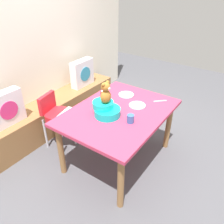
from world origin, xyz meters
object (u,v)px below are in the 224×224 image
(pillow_floral_right, at_px, (82,73))
(teddy_bear, at_px, (106,93))
(highchair, at_px, (57,114))
(infant_seat_teal, at_px, (106,109))
(dining_table, at_px, (119,118))
(ketchup_bottle, at_px, (103,96))
(dinner_plate_near, at_px, (126,95))
(pillow_floral_left, at_px, (6,109))
(coffee_mug, at_px, (131,119))
(dinner_plate_far, at_px, (137,105))

(pillow_floral_right, xyz_separation_m, teddy_bear, (-0.91, -1.17, 0.34))
(highchair, bearing_deg, infant_seat_teal, -82.80)
(dining_table, distance_m, ketchup_bottle, 0.34)
(dinner_plate_near, bearing_deg, ketchup_bottle, 157.18)
(pillow_floral_left, relative_size, dinner_plate_near, 2.20)
(pillow_floral_left, xyz_separation_m, highchair, (0.43, -0.42, -0.16))
(infant_seat_teal, height_order, coffee_mug, infant_seat_teal)
(pillow_floral_left, bearing_deg, pillow_floral_right, 0.00)
(coffee_mug, xyz_separation_m, dinner_plate_far, (0.36, 0.12, -0.04))
(pillow_floral_left, distance_m, infant_seat_teal, 1.29)
(teddy_bear, bearing_deg, pillow_floral_left, 114.38)
(pillow_floral_left, relative_size, coffee_mug, 3.67)
(highchair, height_order, dinner_plate_near, highchair)
(pillow_floral_right, xyz_separation_m, dinner_plate_far, (-0.52, -1.35, 0.07))
(highchair, relative_size, dinner_plate_far, 3.95)
(infant_seat_teal, xyz_separation_m, ketchup_bottle, (0.23, 0.20, 0.02))
(pillow_floral_left, distance_m, dining_table, 1.42)
(pillow_floral_left, height_order, dinner_plate_near, pillow_floral_left)
(dining_table, relative_size, dinner_plate_near, 6.81)
(ketchup_bottle, height_order, coffee_mug, ketchup_bottle)
(teddy_bear, bearing_deg, dinner_plate_near, 7.29)
(highchair, distance_m, dinner_plate_near, 0.96)
(dining_table, height_order, ketchup_bottle, ketchup_bottle)
(dinner_plate_near, bearing_deg, dinner_plate_far, -122.01)
(highchair, relative_size, teddy_bear, 3.16)
(infant_seat_teal, height_order, dinner_plate_near, infant_seat_teal)
(ketchup_bottle, relative_size, coffee_mug, 1.54)
(pillow_floral_right, bearing_deg, pillow_floral_left, 180.00)
(pillow_floral_right, distance_m, ketchup_bottle, 1.19)
(pillow_floral_left, xyz_separation_m, infant_seat_teal, (0.53, -1.16, 0.13))
(infant_seat_teal, height_order, ketchup_bottle, ketchup_bottle)
(highchair, bearing_deg, teddy_bear, -82.81)
(highchair, relative_size, ketchup_bottle, 4.27)
(pillow_floral_left, distance_m, pillow_floral_right, 1.43)
(teddy_bear, distance_m, dinner_plate_near, 0.62)
(highchair, distance_m, teddy_bear, 0.90)
(dinner_plate_near, bearing_deg, coffee_mug, -143.88)
(dinner_plate_far, bearing_deg, teddy_bear, 153.93)
(pillow_floral_left, xyz_separation_m, dining_table, (0.68, -1.24, -0.03))
(dinner_plate_near, bearing_deg, highchair, 133.39)
(ketchup_bottle, bearing_deg, coffee_mug, -110.81)
(dinner_plate_near, bearing_deg, pillow_floral_right, 71.90)
(dinner_plate_far, bearing_deg, pillow_floral_left, 124.01)
(highchair, height_order, dinner_plate_far, highchair)
(coffee_mug, distance_m, dinner_plate_near, 0.64)
(infant_seat_teal, bearing_deg, ketchup_bottle, 42.27)
(teddy_bear, xyz_separation_m, coffee_mug, (0.03, -0.31, -0.23))
(pillow_floral_right, xyz_separation_m, ketchup_bottle, (-0.68, -0.96, 0.15))
(pillow_floral_right, bearing_deg, dining_table, -121.17)
(infant_seat_teal, distance_m, coffee_mug, 0.31)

